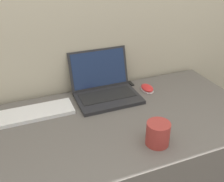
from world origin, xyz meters
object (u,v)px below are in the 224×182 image
Objects in this scene: drink_cup at (158,133)px; computer_mouse at (147,88)px; external_keyboard at (29,114)px; laptop at (105,87)px; usb_stick at (131,83)px.

drink_cup is 1.02× the size of computer_mouse.
external_keyboard is at bearing -178.55° from computer_mouse.
usb_stick is at bearing 20.33° from laptop.
computer_mouse is 0.12m from usb_stick.
computer_mouse is 1.74× the size of usb_stick.
drink_cup is 0.58m from usb_stick.
usb_stick is (0.63, 0.13, -0.01)m from external_keyboard.
drink_cup is at bearing -82.43° from laptop.
laptop is 0.49m from drink_cup.
drink_cup is (0.06, -0.48, 0.00)m from laptop.
laptop reaches higher than external_keyboard.
computer_mouse is (0.26, -0.04, -0.04)m from laptop.
laptop is at bearing 172.19° from computer_mouse.
external_keyboard is (-0.50, 0.43, -0.05)m from drink_cup.
drink_cup reaches higher than computer_mouse.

